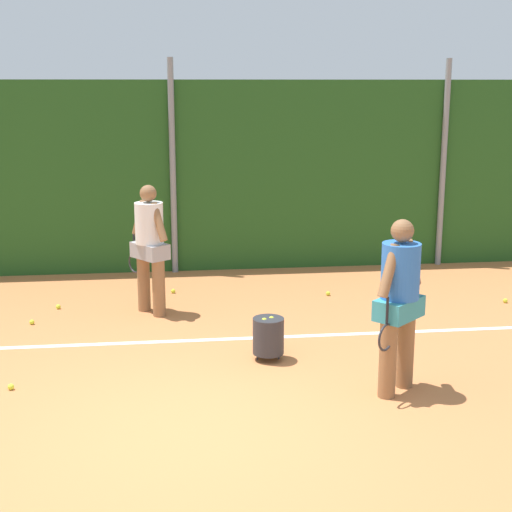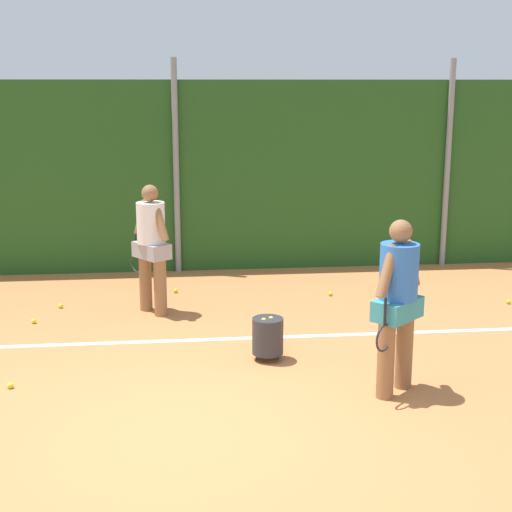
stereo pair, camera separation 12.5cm
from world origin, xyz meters
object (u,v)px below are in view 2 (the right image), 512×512
object	(u,v)px
tennis_ball_9	(34,321)
player_foreground_near	(398,298)
tennis_ball_2	(10,385)
tennis_ball_3	(330,294)
tennis_ball_5	(508,302)
ball_hopper	(268,336)
player_midcourt	(151,242)
tennis_ball_1	(176,291)
tennis_ball_8	(61,306)

from	to	relation	value
tennis_ball_9	player_foreground_near	bearing A→B (deg)	-33.26
tennis_ball_2	tennis_ball_9	world-z (taller)	same
tennis_ball_2	tennis_ball_3	bearing A→B (deg)	37.25
tennis_ball_2	tennis_ball_5	bearing A→B (deg)	20.13
player_foreground_near	ball_hopper	world-z (taller)	player_foreground_near
player_midcourt	tennis_ball_5	world-z (taller)	player_midcourt
tennis_ball_1	player_midcourt	bearing A→B (deg)	-107.60
player_foreground_near	tennis_ball_5	bearing A→B (deg)	-173.23
tennis_ball_1	player_foreground_near	bearing A→B (deg)	-60.67
player_foreground_near	tennis_ball_1	bearing A→B (deg)	-102.63
player_midcourt	tennis_ball_8	size ratio (longest dim) A/B	27.10
tennis_ball_2	tennis_ball_8	size ratio (longest dim) A/B	1.00
tennis_ball_5	tennis_ball_9	world-z (taller)	same
tennis_ball_2	tennis_ball_8	bearing A→B (deg)	87.99
player_foreground_near	tennis_ball_5	size ratio (longest dim) A/B	27.46
tennis_ball_2	player_midcourt	bearing A→B (deg)	60.54
tennis_ball_3	tennis_ball_8	world-z (taller)	same
tennis_ball_9	tennis_ball_3	bearing A→B (deg)	11.89
tennis_ball_1	tennis_ball_3	distance (m)	2.35
ball_hopper	tennis_ball_5	size ratio (longest dim) A/B	7.78
ball_hopper	tennis_ball_1	distance (m)	3.13
player_foreground_near	tennis_ball_2	bearing A→B (deg)	-49.35
player_foreground_near	tennis_ball_9	world-z (taller)	player_foreground_near
tennis_ball_8	tennis_ball_9	xyz separation A→B (m)	(-0.25, -0.67, 0.00)
player_foreground_near	tennis_ball_3	xyz separation A→B (m)	(0.07, 3.58, -0.98)
tennis_ball_8	tennis_ball_5	bearing A→B (deg)	-4.16
player_midcourt	ball_hopper	size ratio (longest dim) A/B	3.48
tennis_ball_5	player_foreground_near	bearing A→B (deg)	-131.27
player_midcourt	tennis_ball_9	size ratio (longest dim) A/B	27.10
player_foreground_near	tennis_ball_8	size ratio (longest dim) A/B	27.46
player_foreground_near	tennis_ball_5	world-z (taller)	player_foreground_near
tennis_ball_1	tennis_ball_2	world-z (taller)	same
tennis_ball_5	ball_hopper	bearing A→B (deg)	-153.69
player_foreground_near	ball_hopper	size ratio (longest dim) A/B	3.53
player_foreground_near	player_midcourt	xyz separation A→B (m)	(-2.55, 3.02, -0.01)
player_foreground_near	tennis_ball_5	xyz separation A→B (m)	(2.55, 2.90, -0.98)
player_foreground_near	player_midcourt	bearing A→B (deg)	-91.82
tennis_ball_1	tennis_ball_9	xyz separation A→B (m)	(-1.88, -1.29, 0.00)
tennis_ball_1	tennis_ball_8	world-z (taller)	same
ball_hopper	tennis_ball_3	size ratio (longest dim) A/B	7.78
player_midcourt	tennis_ball_1	bearing A→B (deg)	-54.56
tennis_ball_5	tennis_ball_1	bearing A→B (deg)	167.19
player_foreground_near	tennis_ball_2	world-z (taller)	player_foreground_near
tennis_ball_1	tennis_ball_9	world-z (taller)	same
tennis_ball_8	tennis_ball_9	size ratio (longest dim) A/B	1.00
tennis_ball_5	player_midcourt	bearing A→B (deg)	178.64
player_midcourt	ball_hopper	world-z (taller)	player_midcourt
tennis_ball_2	tennis_ball_9	size ratio (longest dim) A/B	1.00
player_foreground_near	player_midcourt	size ratio (longest dim) A/B	1.01
tennis_ball_2	tennis_ball_9	distance (m)	2.19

